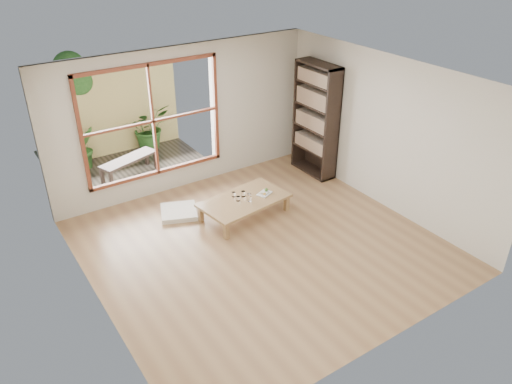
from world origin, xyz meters
TOP-DOWN VIEW (x-y plane):
  - ground at (0.00, 0.00)m, footprint 5.00×5.00m
  - low_table at (0.26, 0.87)m, footprint 1.57×1.01m
  - floor_cushion at (-0.66, 1.53)m, footprint 0.77×0.77m
  - bookshelf at (2.31, 1.54)m, footprint 0.35×0.98m
  - glass_tall at (0.29, 0.77)m, footprint 0.07×0.07m
  - glass_mid at (0.29, 0.96)m, footprint 0.07×0.07m
  - glass_short at (0.16, 1.05)m, footprint 0.06×0.06m
  - glass_small at (0.14, 0.88)m, footprint 0.06×0.06m
  - food_tray at (0.65, 0.84)m, footprint 0.30×0.26m
  - deck at (-0.60, 3.56)m, footprint 2.80×2.00m
  - garden_bench at (-0.82, 3.33)m, footprint 1.23×0.72m
  - bamboo_fence at (-0.60, 4.56)m, footprint 2.80×0.06m
  - shrub_right at (0.07, 4.40)m, footprint 0.97×0.88m
  - shrub_left at (-1.39, 4.18)m, footprint 0.55×0.49m
  - garden_tree at (-1.28, 4.86)m, footprint 1.04×0.85m

SIDE VIEW (x-z plane):
  - ground at x=0.00m, z-range 0.00..0.00m
  - deck at x=-0.60m, z-range -0.03..0.03m
  - floor_cushion at x=-0.66m, z-range 0.00..0.09m
  - low_table at x=0.26m, z-range 0.12..0.44m
  - garden_bench at x=-0.82m, z-range 0.15..0.53m
  - food_tray at x=0.65m, z-range 0.30..0.38m
  - glass_small at x=0.14m, z-range 0.32..0.40m
  - glass_short at x=0.16m, z-range 0.32..0.40m
  - glass_mid at x=0.29m, z-range 0.32..0.42m
  - glass_tall at x=0.29m, z-range 0.32..0.46m
  - shrub_left at x=-1.39m, z-range 0.03..0.87m
  - shrub_right at x=0.07m, z-range 0.03..0.99m
  - bamboo_fence at x=-0.60m, z-range 0.00..1.80m
  - bookshelf at x=2.31m, z-range 0.00..2.17m
  - garden_tree at x=-1.28m, z-range 0.52..2.74m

